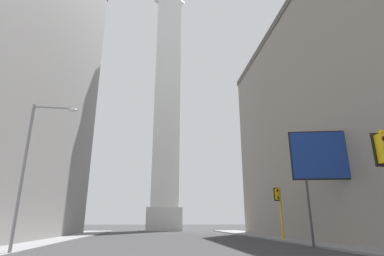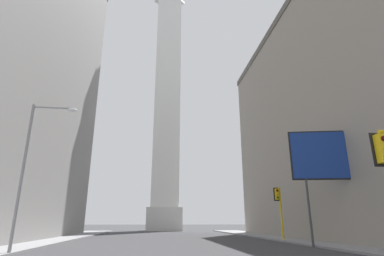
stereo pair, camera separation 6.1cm
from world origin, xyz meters
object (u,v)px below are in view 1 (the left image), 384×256
Objects in this scene: street_lamp at (32,159)px; billboard_sign at (331,157)px; obelisk at (167,95)px; traffic_light_mid_right at (279,205)px.

billboard_sign is (21.86, 2.49, 1.24)m from street_lamp.
obelisk is 47.17m from traffic_light_mid_right.
traffic_light_mid_right is at bearing 25.87° from street_lamp.
traffic_light_mid_right is 0.58× the size of billboard_sign.
street_lamp is at bearing -173.50° from billboard_sign.
street_lamp reaches higher than traffic_light_mid_right.
obelisk reaches higher than street_lamp.
billboard_sign reaches higher than traffic_light_mid_right.
street_lamp is at bearing -154.13° from traffic_light_mid_right.
obelisk is 7.11× the size of billboard_sign.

